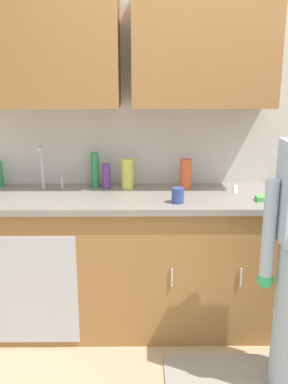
% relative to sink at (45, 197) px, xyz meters
% --- Properties ---
extents(kitchen_wall_with_uppers, '(4.80, 0.44, 2.70)m').
position_rel_sink_xyz_m(kitchen_wall_with_uppers, '(0.95, 0.29, 0.55)').
color(kitchen_wall_with_uppers, beige).
rests_on(kitchen_wall_with_uppers, ground).
extents(counter_cabinet, '(1.90, 0.62, 0.90)m').
position_rel_sink_xyz_m(counter_cabinet, '(0.53, -0.01, -0.48)').
color(counter_cabinet, '#9E6B38').
rests_on(counter_cabinet, ground).
extents(countertop, '(1.96, 0.66, 0.04)m').
position_rel_sink_xyz_m(countertop, '(0.54, -0.01, -0.01)').
color(countertop, gray).
rests_on(countertop, counter_cabinet).
extents(sink, '(0.50, 0.36, 0.35)m').
position_rel_sink_xyz_m(sink, '(0.00, 0.00, 0.00)').
color(sink, '#B7BABF').
rests_on(sink, counter_cabinet).
extents(floor_mat, '(0.80, 0.50, 0.01)m').
position_rel_sink_xyz_m(floor_mat, '(1.17, -0.66, -0.92)').
color(floor_mat, gray).
rests_on(floor_mat, ground).
extents(bottle_dish_liquid, '(0.08, 0.08, 0.21)m').
position_rel_sink_xyz_m(bottle_dish_liquid, '(0.54, 0.15, 0.12)').
color(bottle_dish_liquid, '#D8D14C').
rests_on(bottle_dish_liquid, countertop).
extents(bottle_soap, '(0.06, 0.06, 0.17)m').
position_rel_sink_xyz_m(bottle_soap, '(0.39, 0.17, 0.10)').
color(bottle_soap, '#66388C').
rests_on(bottle_soap, countertop).
extents(bottle_water_tall, '(0.08, 0.08, 0.21)m').
position_rel_sink_xyz_m(bottle_water_tall, '(0.94, 0.15, 0.12)').
color(bottle_water_tall, '#E05933').
rests_on(bottle_water_tall, countertop).
extents(bottle_cleaner_spray, '(0.06, 0.06, 0.24)m').
position_rel_sink_xyz_m(bottle_cleaner_spray, '(0.31, 0.19, 0.14)').
color(bottle_cleaner_spray, '#2D8C4C').
rests_on(bottle_cleaner_spray, countertop).
extents(cup_by_sink, '(0.08, 0.08, 0.10)m').
position_rel_sink_xyz_m(cup_by_sink, '(0.86, -0.19, 0.06)').
color(cup_by_sink, '#33478C').
rests_on(cup_by_sink, countertop).
extents(knife_on_counter, '(0.07, 0.24, 0.01)m').
position_rel_sink_xyz_m(knife_on_counter, '(1.28, 0.10, 0.02)').
color(knife_on_counter, silver).
rests_on(knife_on_counter, countertop).
extents(sponge, '(0.11, 0.07, 0.03)m').
position_rel_sink_xyz_m(sponge, '(1.41, -0.15, 0.03)').
color(sponge, '#4CBF4C').
rests_on(sponge, countertop).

